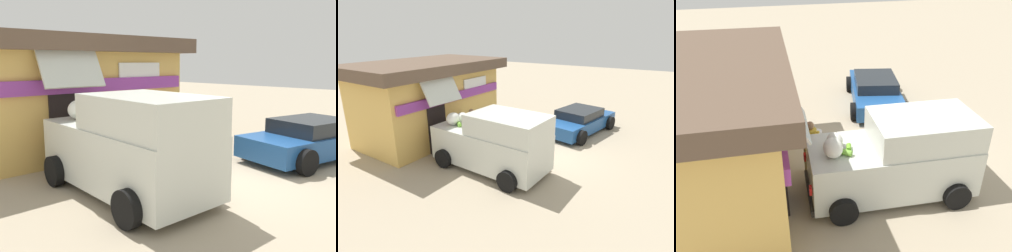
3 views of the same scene
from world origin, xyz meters
The scene contains 8 objects.
ground_plane centered at (0.00, 0.00, 0.00)m, with size 60.00×60.00×0.00m, color tan.
storefront_bar centered at (-0.99, 5.46, 1.80)m, with size 7.02×4.28×3.45m.
delivery_van centered at (-2.32, 1.09, 1.05)m, with size 2.39×4.83×3.13m.
parked_sedan centered at (3.09, -0.30, 0.56)m, with size 4.44×2.85×1.15m.
vendor_standing centered at (-1.00, 3.04, 0.94)m, with size 0.48×0.48×1.63m.
customer_bending centered at (-2.54, 2.88, 0.85)m, with size 0.72×0.64×1.40m.
unloaded_banana_pile centered at (-2.06, 4.24, 0.18)m, with size 0.88×0.87×0.41m.
paint_bucket centered at (0.67, 2.57, 0.20)m, with size 0.33×0.33×0.40m, color silver.
Camera 3 is at (-8.91, 4.27, 5.74)m, focal length 36.36 mm.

